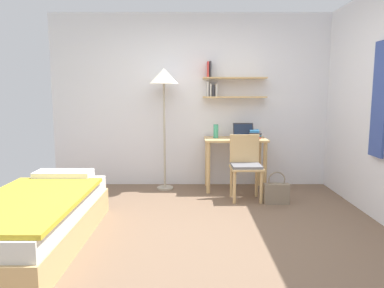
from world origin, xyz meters
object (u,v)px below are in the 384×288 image
(desk, at_px, (236,150))
(book_stack, at_px, (256,134))
(water_bottle, at_px, (217,131))
(handbag, at_px, (278,193))
(desk_chair, at_px, (247,164))
(laptop, at_px, (245,135))
(standing_lamp, at_px, (165,82))
(bed, at_px, (37,220))

(desk, distance_m, book_stack, 0.36)
(water_bottle, bearing_deg, handbag, -44.66)
(desk_chair, distance_m, handbag, 0.55)
(laptop, distance_m, water_bottle, 0.41)
(book_stack, height_order, handbag, book_stack)
(standing_lamp, distance_m, handbag, 2.20)
(desk_chair, relative_size, handbag, 2.04)
(desk, relative_size, book_stack, 3.51)
(book_stack, bearing_deg, handbag, -76.44)
(desk_chair, distance_m, water_bottle, 0.74)
(bed, xyz_separation_m, desk, (2.10, 1.96, 0.36))
(desk, height_order, laptop, laptop)
(water_bottle, relative_size, book_stack, 0.78)
(bed, height_order, desk, desk)
(standing_lamp, xyz_separation_m, handbag, (1.50, -0.74, -1.43))
(desk_chair, height_order, handbag, desk_chair)
(desk_chair, xyz_separation_m, standing_lamp, (-1.12, 0.52, 1.09))
(desk, bearing_deg, laptop, -2.92)
(handbag, bearing_deg, bed, -153.72)
(water_bottle, xyz_separation_m, handbag, (0.74, -0.73, -0.72))
(bed, relative_size, standing_lamp, 1.13)
(book_stack, bearing_deg, desk_chair, -111.24)
(bed, bearing_deg, book_stack, 39.80)
(desk, bearing_deg, standing_lamp, 178.01)
(desk_chair, distance_m, standing_lamp, 1.65)
(standing_lamp, distance_m, laptop, 1.38)
(standing_lamp, bearing_deg, water_bottle, -0.21)
(desk, relative_size, water_bottle, 4.47)
(desk, height_order, standing_lamp, standing_lamp)
(bed, xyz_separation_m, standing_lamp, (1.06, 2.00, 1.34))
(handbag, bearing_deg, desk_chair, 150.47)
(desk_chair, distance_m, book_stack, 0.65)
(handbag, bearing_deg, laptop, 116.09)
(bed, relative_size, handbag, 4.74)
(bed, distance_m, book_stack, 3.16)
(desk_chair, relative_size, laptop, 2.85)
(bed, height_order, laptop, laptop)
(laptop, bearing_deg, desk_chair, -94.06)
(desk, distance_m, water_bottle, 0.39)
(desk, height_order, book_stack, book_stack)
(desk, distance_m, desk_chair, 0.51)
(desk, bearing_deg, desk_chair, -80.09)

